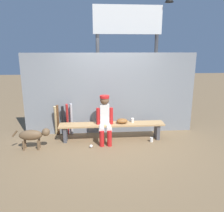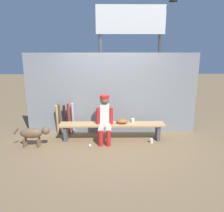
{
  "view_description": "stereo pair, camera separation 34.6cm",
  "coord_description": "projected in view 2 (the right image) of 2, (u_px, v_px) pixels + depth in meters",
  "views": [
    {
      "loc": [
        -0.43,
        -5.27,
        2.23
      ],
      "look_at": [
        0.0,
        0.0,
        0.87
      ],
      "focal_mm": 36.05,
      "sensor_mm": 36.0,
      "label": 1
    },
    {
      "loc": [
        -0.09,
        -5.29,
        2.23
      ],
      "look_at": [
        0.0,
        0.0,
        0.87
      ],
      "focal_mm": 36.05,
      "sensor_mm": 36.0,
      "label": 2
    }
  ],
  "objects": [
    {
      "name": "bat_aluminum_red",
      "position": [
        69.0,
        119.0,
        5.91
      ],
      "size": [
        0.09,
        0.23,
        0.87
      ],
      "primitive_type": "cylinder",
      "rotation": [
        0.18,
        0.0,
        0.13
      ],
      "color": "#B22323",
      "rests_on": "ground_plane"
    },
    {
      "name": "cup_on_ground",
      "position": [
        151.0,
        141.0,
        5.46
      ],
      "size": [
        0.08,
        0.08,
        0.11
      ],
      "primitive_type": "cylinder",
      "color": "silver",
      "rests_on": "ground_plane"
    },
    {
      "name": "bat_aluminum_silver",
      "position": [
        73.0,
        118.0,
        5.97
      ],
      "size": [
        0.09,
        0.17,
        0.86
      ],
      "primitive_type": "cylinder",
      "rotation": [
        0.12,
        0.0,
        0.13
      ],
      "color": "#B7B7BC",
      "rests_on": "ground_plane"
    },
    {
      "name": "bat_wood_natural",
      "position": [
        57.0,
        120.0,
        5.93
      ],
      "size": [
        0.1,
        0.24,
        0.82
      ],
      "primitive_type": "cylinder",
      "rotation": [
        0.21,
        0.0,
        0.14
      ],
      "color": "tan",
      "rests_on": "ground_plane"
    },
    {
      "name": "player_seated",
      "position": [
        105.0,
        118.0,
        5.42
      ],
      "size": [
        0.41,
        0.55,
        1.14
      ],
      "color": "silver",
      "rests_on": "ground_plane"
    },
    {
      "name": "scoreboard",
      "position": [
        133.0,
        37.0,
        6.24
      ],
      "size": [
        2.18,
        0.27,
        3.62
      ],
      "color": "#3F3F42",
      "rests_on": "ground_plane"
    },
    {
      "name": "bat_aluminum_black",
      "position": [
        65.0,
        120.0,
        5.94
      ],
      "size": [
        0.07,
        0.18,
        0.81
      ],
      "primitive_type": "cylinder",
      "rotation": [
        0.14,
        0.0,
        -0.02
      ],
      "color": "black",
      "rests_on": "ground_plane"
    },
    {
      "name": "cup_on_bench",
      "position": [
        133.0,
        121.0,
        5.62
      ],
      "size": [
        0.08,
        0.08,
        0.11
      ],
      "primitive_type": "cylinder",
      "color": "silver",
      "rests_on": "dugout_bench"
    },
    {
      "name": "ground_plane",
      "position": [
        112.0,
        139.0,
        5.68
      ],
      "size": [
        30.0,
        30.0,
        0.0
      ],
      "primitive_type": "plane",
      "color": "brown"
    },
    {
      "name": "dog",
      "position": [
        34.0,
        133.0,
        5.17
      ],
      "size": [
        0.84,
        0.2,
        0.49
      ],
      "color": "brown",
      "rests_on": "ground_plane"
    },
    {
      "name": "baseball",
      "position": [
        90.0,
        146.0,
        5.23
      ],
      "size": [
        0.07,
        0.07,
        0.07
      ],
      "primitive_type": "sphere",
      "color": "white",
      "rests_on": "ground_plane"
    },
    {
      "name": "dugout_bench",
      "position": [
        112.0,
        127.0,
        5.6
      ],
      "size": [
        2.6,
        0.36,
        0.42
      ],
      "color": "tan",
      "rests_on": "ground_plane"
    },
    {
      "name": "baseball_glove",
      "position": [
        122.0,
        121.0,
        5.56
      ],
      "size": [
        0.28,
        0.2,
        0.12
      ],
      "primitive_type": "ellipsoid",
      "color": "brown",
      "rests_on": "dugout_bench"
    },
    {
      "name": "chainlink_fence",
      "position": [
        112.0,
        94.0,
        5.91
      ],
      "size": [
        4.49,
        0.03,
        2.13
      ],
      "primitive_type": "cube",
      "color": "gray",
      "rests_on": "ground_plane"
    },
    {
      "name": "bat_wood_dark",
      "position": [
        60.0,
        119.0,
        5.93
      ],
      "size": [
        0.1,
        0.21,
        0.84
      ],
      "primitive_type": "cylinder",
      "rotation": [
        0.16,
        0.0,
        0.17
      ],
      "color": "brown",
      "rests_on": "ground_plane"
    }
  ]
}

